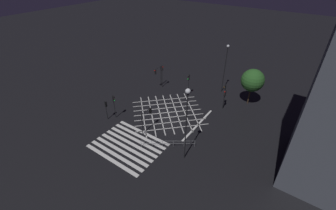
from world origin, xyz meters
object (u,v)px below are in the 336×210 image
traffic_light_median_south (147,116)px  street_lamp_east (187,110)px  traffic_light_sw_cross (106,106)px  traffic_light_ne_cross (224,96)px  traffic_light_median_north (188,81)px  traffic_light_nw_main (162,72)px  street_lamp_west (226,61)px  traffic_light_ne_main (225,92)px  street_tree_near (253,80)px  traffic_light_sw_main (114,102)px  traffic_light_nw_cross (158,73)px

traffic_light_median_south → street_lamp_east: (7.16, -1.53, 4.56)m
traffic_light_sw_cross → traffic_light_ne_cross: (13.56, 12.85, 0.21)m
traffic_light_median_north → traffic_light_median_south: bearing=1.5°
traffic_light_nw_main → street_lamp_west: bearing=26.0°
traffic_light_ne_main → street_lamp_west: 6.30m
traffic_light_sw_cross → traffic_light_ne_main: size_ratio=0.75×
traffic_light_ne_main → street_tree_near: bearing=-128.6°
traffic_light_sw_main → street_lamp_west: street_lamp_west is taller
traffic_light_ne_cross → street_lamp_east: bearing=2.2°
traffic_light_sw_main → traffic_light_nw_cross: size_ratio=0.97×
traffic_light_ne_main → traffic_light_nw_main: bearing=-0.5°
traffic_light_ne_main → street_lamp_west: (-2.36, 5.07, 2.91)m
traffic_light_median_north → traffic_light_ne_cross: (6.97, -0.35, -0.51)m
traffic_light_median_north → street_tree_near: bearing=110.9°
traffic_light_nw_cross → street_lamp_west: 12.50m
traffic_light_nw_main → traffic_light_ne_main: 12.51m
street_tree_near → traffic_light_median_north: bearing=-159.1°
traffic_light_nw_cross → street_tree_near: (16.20, 4.29, 1.40)m
traffic_light_sw_main → street_lamp_east: 13.95m
traffic_light_nw_cross → traffic_light_ne_cross: size_ratio=1.17×
traffic_light_sw_cross → traffic_light_median_north: bearing=-26.5°
traffic_light_nw_cross → traffic_light_sw_cross: 12.69m
traffic_light_ne_main → street_tree_near: (3.05, 3.82, 1.33)m
traffic_light_nw_cross → traffic_light_median_south: (6.68, -11.28, -0.37)m
traffic_light_median_south → street_lamp_west: 17.64m
traffic_light_sw_main → street_tree_near: size_ratio=0.64×
traffic_light_sw_cross → street_lamp_east: (14.05, -0.15, 4.89)m
traffic_light_median_north → street_tree_near: 10.61m
traffic_light_ne_main → street_lamp_east: bearing=92.9°
traffic_light_sw_main → traffic_light_sw_cross: bearing=-131.6°
traffic_light_nw_main → street_lamp_east: 19.23m
traffic_light_nw_cross → traffic_light_median_south: bearing=30.6°
traffic_light_nw_main → traffic_light_sw_cross: size_ratio=1.37×
traffic_light_sw_cross → traffic_light_ne_cross: size_ratio=0.92×
traffic_light_median_north → traffic_light_ne_cross: bearing=87.1°
traffic_light_median_north → traffic_light_median_south: (0.30, -11.81, -0.39)m
street_lamp_east → traffic_light_ne_main: bearing=92.9°
traffic_light_sw_main → traffic_light_ne_cross: traffic_light_sw_main is taller
street_lamp_east → traffic_light_median_south: bearing=167.9°
traffic_light_ne_main → street_lamp_east: street_lamp_east is taller
traffic_light_nw_main → street_lamp_east: (13.19, -13.39, 4.04)m
street_lamp_east → street_tree_near: street_lamp_east is taller
traffic_light_median_north → street_lamp_west: street_lamp_west is taller
traffic_light_median_north → traffic_light_ne_main: size_ratio=0.98×
traffic_light_sw_cross → street_lamp_west: street_lamp_west is taller
traffic_light_nw_main → street_tree_near: (15.56, 3.71, 1.26)m
traffic_light_nw_cross → street_tree_near: street_tree_near is taller
traffic_light_sw_main → traffic_light_sw_cross: traffic_light_sw_main is taller
traffic_light_median_north → traffic_light_ne_cross: traffic_light_median_north is taller
traffic_light_sw_cross → street_lamp_east: size_ratio=0.33×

